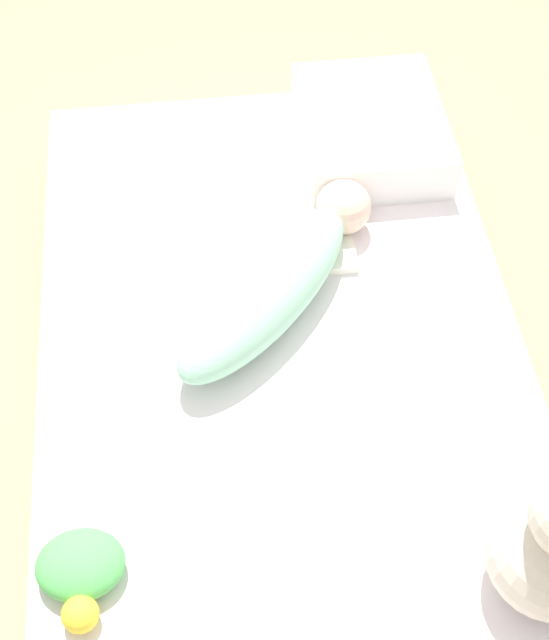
# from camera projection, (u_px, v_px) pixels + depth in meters

# --- Properties ---
(ground_plane) EXTENTS (12.00, 12.00, 0.00)m
(ground_plane) POSITION_uv_depth(u_px,v_px,m) (284.00, 414.00, 1.74)
(ground_plane) COLOR #9E8466
(bed_mattress) EXTENTS (1.47, 0.88, 0.18)m
(bed_mattress) POSITION_uv_depth(u_px,v_px,m) (284.00, 388.00, 1.67)
(bed_mattress) COLOR white
(bed_mattress) RESTS_ON ground_plane
(burp_cloth) EXTENTS (0.24, 0.14, 0.02)m
(burp_cloth) POSITION_uv_depth(u_px,v_px,m) (313.00, 228.00, 1.77)
(burp_cloth) COLOR white
(burp_cloth) RESTS_ON bed_mattress
(swaddled_baby) EXTENTS (0.48, 0.45, 0.13)m
(swaddled_baby) POSITION_uv_depth(u_px,v_px,m) (275.00, 280.00, 1.62)
(swaddled_baby) COLOR #99D6B2
(swaddled_baby) RESTS_ON bed_mattress
(pillow) EXTENTS (0.35, 0.30, 0.10)m
(pillow) POSITION_uv_depth(u_px,v_px,m) (371.00, 130.00, 1.89)
(pillow) COLOR white
(pillow) RESTS_ON bed_mattress
(turtle_plush) EXTENTS (0.16, 0.14, 0.06)m
(turtle_plush) POSITION_uv_depth(u_px,v_px,m) (80.00, 572.00, 1.33)
(turtle_plush) COLOR #51B756
(turtle_plush) RESTS_ON bed_mattress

